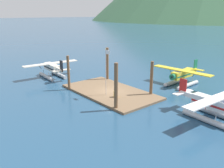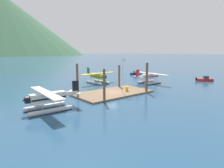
{
  "view_description": "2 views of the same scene",
  "coord_description": "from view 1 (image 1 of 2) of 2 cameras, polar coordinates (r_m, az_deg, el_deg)",
  "views": [
    {
      "loc": [
        26.33,
        -21.52,
        11.62
      ],
      "look_at": [
        -0.32,
        0.65,
        1.17
      ],
      "focal_mm": 37.89,
      "sensor_mm": 36.0,
      "label": 1
    },
    {
      "loc": [
        -23.33,
        -27.66,
        8.09
      ],
      "look_at": [
        -0.25,
        0.02,
        1.92
      ],
      "focal_mm": 30.34,
      "sensor_mm": 36.0,
      "label": 2
    }
  ],
  "objects": [
    {
      "name": "seaplane_yellow_bow_right",
      "position": [
        40.81,
        16.5,
        1.82
      ],
      "size": [
        10.45,
        7.98,
        3.84
      ],
      "color": "#B7BABF",
      "rests_on": "ground"
    },
    {
      "name": "ground_plane",
      "position": [
        35.94,
        -0.47,
        -2.1
      ],
      "size": [
        1200.0,
        1200.0,
        0.0
      ],
      "primitive_type": "plane",
      "color": "navy"
    },
    {
      "name": "piling_near_right",
      "position": [
        28.68,
        0.97,
        -0.74
      ],
      "size": [
        0.48,
        0.48,
        5.99
      ],
      "primitive_type": "cylinder",
      "color": "brown",
      "rests_on": "ground"
    },
    {
      "name": "dock_platform",
      "position": [
        35.89,
        -0.47,
        -1.87
      ],
      "size": [
        14.98,
        8.08,
        0.3
      ],
      "primitive_type": "cube",
      "color": "brown",
      "rests_on": "ground"
    },
    {
      "name": "flagpole",
      "position": [
        32.94,
        -1.38,
        4.1
      ],
      "size": [
        0.95,
        0.1,
        6.67
      ],
      "color": "silver",
      "rests_on": "dock_platform"
    },
    {
      "name": "seaplane_cream_port_aft",
      "position": [
        45.59,
        -14.27,
        3.52
      ],
      "size": [
        7.98,
        10.46,
        3.84
      ],
      "color": "#B7BABF",
      "rests_on": "ground"
    },
    {
      "name": "fuel_drum",
      "position": [
        33.08,
        0.91,
        -2.44
      ],
      "size": [
        0.62,
        0.62,
        0.88
      ],
      "color": "gold",
      "rests_on": "dock_platform"
    },
    {
      "name": "piling_far_right",
      "position": [
        34.29,
        9.51,
        1.21
      ],
      "size": [
        0.44,
        0.44,
        5.12
      ],
      "primitive_type": "cylinder",
      "color": "brown",
      "rests_on": "ground"
    },
    {
      "name": "seaplane_white_stbd_fwd",
      "position": [
        28.91,
        23.17,
        -4.98
      ],
      "size": [
        7.98,
        10.46,
        3.84
      ],
      "color": "#B7BABF",
      "rests_on": "ground"
    },
    {
      "name": "mooring_buoy",
      "position": [
        48.41,
        -13.89,
        2.77
      ],
      "size": [
        0.64,
        0.64,
        0.64
      ],
      "primitive_type": "sphere",
      "color": "orange",
      "rests_on": "ground"
    },
    {
      "name": "piling_far_left",
      "position": [
        41.72,
        -1.12,
        4.76
      ],
      "size": [
        0.44,
        0.44,
        5.89
      ],
      "primitive_type": "cylinder",
      "color": "brown",
      "rests_on": "ground"
    },
    {
      "name": "piling_near_left",
      "position": [
        37.18,
        -10.45,
        2.62
      ],
      "size": [
        0.41,
        0.41,
        5.42
      ],
      "primitive_type": "cylinder",
      "color": "brown",
      "rests_on": "ground"
    }
  ]
}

